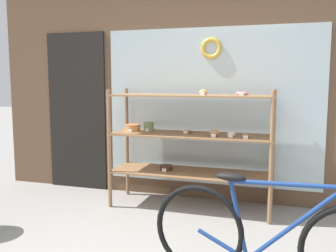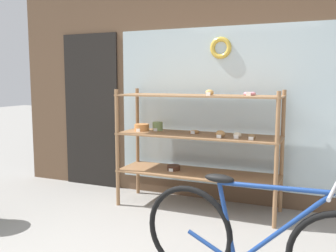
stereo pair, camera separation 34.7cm
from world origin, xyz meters
The scene contains 3 objects.
storefront_facade centered at (-0.04, 2.39, 1.68)m, with size 5.41×0.13×3.45m.
display_case centered at (0.02, 1.98, 0.84)m, with size 1.84×0.56×1.38m.
bicycle centered at (0.98, 0.45, 0.37)m, with size 1.75×0.46×0.83m.
Camera 1 is at (1.03, -2.13, 1.48)m, focal length 40.00 mm.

